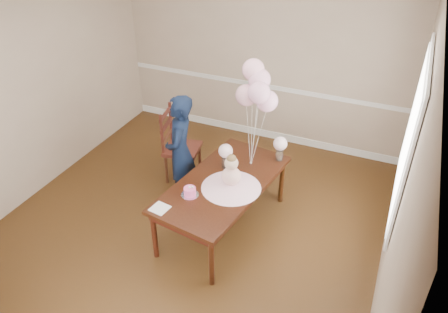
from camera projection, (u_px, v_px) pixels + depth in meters
floor at (189, 227)px, 5.42m from camera, size 4.50×5.00×0.00m
ceiling at (176, 3)px, 3.96m from camera, size 4.50×5.00×0.02m
wall_back at (261, 57)px, 6.61m from camera, size 4.50×0.02×2.70m
wall_left at (24, 96)px, 5.45m from camera, size 0.02×5.00×2.70m
wall_right at (404, 181)px, 3.93m from camera, size 0.02×5.00×2.70m
chair_rail_trim at (260, 85)px, 6.85m from camera, size 4.50×0.02×0.07m
baseboard_trim at (258, 132)px, 7.30m from camera, size 4.50×0.02×0.12m
window_frame at (411, 136)px, 4.21m from camera, size 0.02×1.66×1.56m
window_blinds at (409, 136)px, 4.22m from camera, size 0.01×1.50×1.40m
dining_table_top at (223, 183)px, 5.07m from camera, size 1.16×1.92×0.05m
table_apron at (223, 188)px, 5.11m from camera, size 1.05×1.82×0.09m
table_leg_fl at (154, 235)px, 4.83m from camera, size 0.07×0.07×0.63m
table_leg_fr at (212, 262)px, 4.50m from camera, size 0.07×0.07×0.63m
table_leg_bl at (232, 164)px, 6.02m from camera, size 0.07×0.07×0.63m
table_leg_br at (282, 181)px, 5.68m from camera, size 0.07×0.07×0.63m
baby_skirt at (231, 184)px, 4.94m from camera, size 0.78×0.78×0.09m
baby_torso at (231, 176)px, 4.88m from camera, size 0.22×0.22×0.22m
baby_head at (231, 163)px, 4.79m from camera, size 0.15×0.15×0.15m
baby_hair at (231, 159)px, 4.76m from camera, size 0.11×0.11×0.11m
cake_platter at (190, 195)px, 4.85m from camera, size 0.23×0.23×0.01m
birthday_cake at (190, 191)px, 4.82m from camera, size 0.15×0.15×0.09m
cake_flower_a at (190, 187)px, 4.79m from camera, size 0.03×0.03×0.03m
cake_flower_b at (193, 187)px, 4.79m from camera, size 0.03×0.03×0.03m
rose_vase_near at (226, 162)px, 5.28m from camera, size 0.10×0.10×0.14m
roses_near at (226, 151)px, 5.19m from camera, size 0.17×0.17×0.17m
rose_vase_far at (279, 155)px, 5.42m from camera, size 0.10×0.10×0.14m
roses_far at (280, 144)px, 5.33m from camera, size 0.17×0.17×0.17m
napkin at (160, 208)px, 4.65m from camera, size 0.21×0.21×0.01m
balloon_weight at (251, 163)px, 5.37m from camera, size 0.04×0.04×0.02m
balloon_a at (246, 95)px, 4.93m from camera, size 0.25×0.25×0.25m
balloon_b at (259, 93)px, 4.77m from camera, size 0.25×0.25×0.25m
balloon_c at (259, 80)px, 4.84m from camera, size 0.25×0.25×0.25m
balloon_d at (253, 70)px, 4.85m from camera, size 0.25×0.25×0.25m
balloon_e at (267, 101)px, 4.90m from camera, size 0.25×0.25×0.25m
balloon_ribbon_a at (249, 136)px, 5.19m from camera, size 0.08×0.02×0.76m
balloon_ribbon_b at (254, 135)px, 5.10m from camera, size 0.09×0.06×0.84m
balloon_ribbon_c at (255, 129)px, 5.14m from camera, size 0.03×0.08×0.94m
balloon_ribbon_d at (252, 124)px, 5.15m from camera, size 0.06×0.10×1.02m
balloon_ribbon_e at (258, 139)px, 5.17m from camera, size 0.14×0.05×0.70m
dining_chair_seat at (182, 149)px, 6.06m from camera, size 0.55×0.55×0.05m
chair_leg_fl at (166, 169)px, 6.08m from camera, size 0.05×0.05×0.45m
chair_leg_fr at (193, 173)px, 6.01m from camera, size 0.05×0.05×0.45m
chair_leg_bl at (175, 155)px, 6.39m from camera, size 0.05×0.05×0.45m
chair_leg_br at (200, 158)px, 6.32m from camera, size 0.05×0.05×0.45m
chair_back_post_l at (162, 135)px, 5.78m from camera, size 0.05×0.05×0.59m
chair_back_post_r at (171, 122)px, 6.09m from camera, size 0.05×0.05×0.59m
chair_slat_low at (167, 136)px, 6.00m from camera, size 0.11×0.42×0.05m
chair_slat_mid at (166, 125)px, 5.91m from camera, size 0.11×0.42×0.05m
chair_slat_top at (165, 114)px, 5.82m from camera, size 0.11×0.42×0.05m
woman at (180, 152)px, 5.47m from camera, size 0.52×0.64×1.52m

